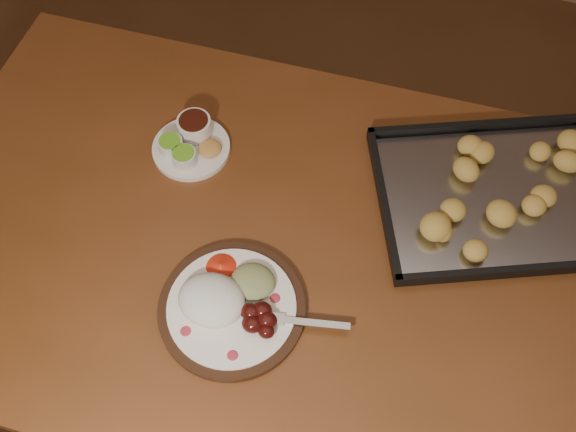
% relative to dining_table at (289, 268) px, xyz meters
% --- Properties ---
extents(ground, '(4.00, 4.00, 0.00)m').
position_rel_dining_table_xyz_m(ground, '(0.10, -0.15, -0.65)').
color(ground, brown).
rests_on(ground, ground).
extents(dining_table, '(1.55, 0.99, 0.75)m').
position_rel_dining_table_xyz_m(dining_table, '(0.00, 0.00, 0.00)').
color(dining_table, brown).
rests_on(dining_table, ground).
extents(dinner_plate, '(0.34, 0.26, 0.06)m').
position_rel_dining_table_xyz_m(dinner_plate, '(-0.06, -0.15, 0.12)').
color(dinner_plate, black).
rests_on(dinner_plate, dining_table).
extents(condiment_saucer, '(0.16, 0.16, 0.05)m').
position_rel_dining_table_xyz_m(condiment_saucer, '(-0.27, 0.15, 0.12)').
color(condiment_saucer, white).
rests_on(condiment_saucer, dining_table).
extents(baking_tray, '(0.57, 0.51, 0.05)m').
position_rel_dining_table_xyz_m(baking_tray, '(0.36, 0.24, 0.11)').
color(baking_tray, black).
rests_on(baking_tray, dining_table).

